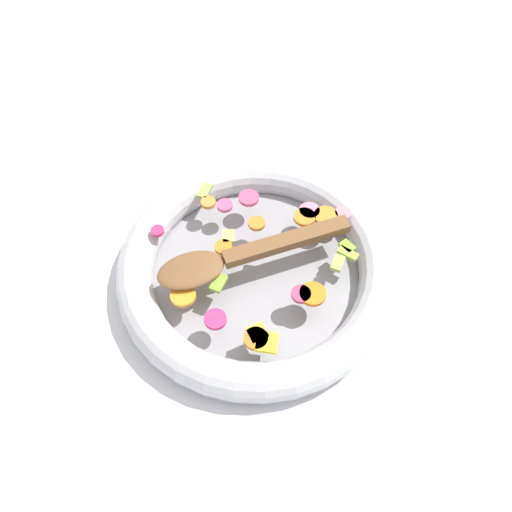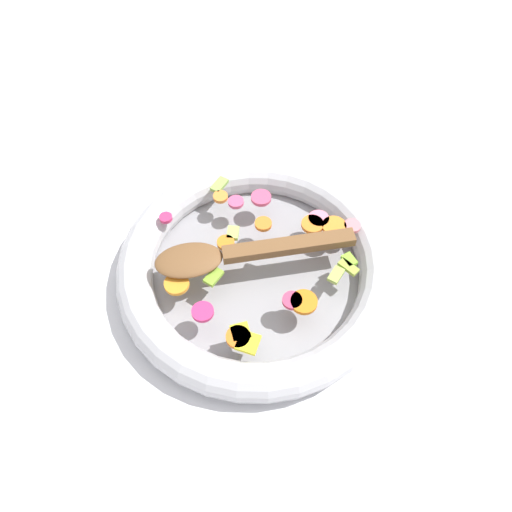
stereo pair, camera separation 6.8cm
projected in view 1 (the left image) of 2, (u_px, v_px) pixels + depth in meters
ground_plane at (256, 276)px, 0.72m from camera, size 4.00×4.00×0.00m
skillet at (256, 267)px, 0.70m from camera, size 0.39×0.39×0.05m
chopped_vegetables at (264, 255)px, 0.67m from camera, size 0.28×0.29×0.01m
wooden_spoon at (234, 257)px, 0.66m from camera, size 0.12×0.27×0.01m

